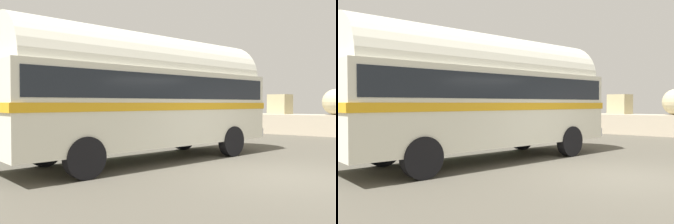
# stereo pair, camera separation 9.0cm
# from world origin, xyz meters

# --- Properties ---
(ground) EXTENTS (32.00, 26.00, 0.02)m
(ground) POSITION_xyz_m (0.00, 0.00, 0.01)
(ground) COLOR #504C41
(vintage_coach) EXTENTS (4.29, 8.90, 3.70)m
(vintage_coach) POSITION_xyz_m (-4.06, -0.07, 2.05)
(vintage_coach) COLOR black
(vintage_coach) RESTS_ON ground
(second_coach) EXTENTS (4.14, 8.89, 3.70)m
(second_coach) POSITION_xyz_m (-9.30, 1.33, 2.05)
(second_coach) COLOR black
(second_coach) RESTS_ON ground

